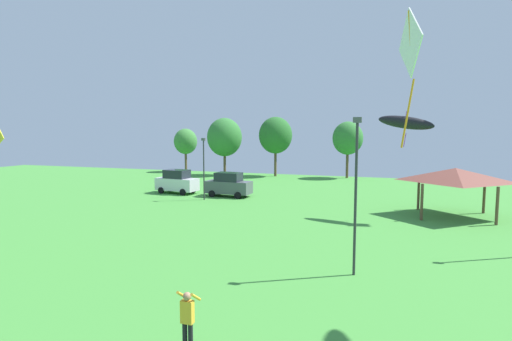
{
  "coord_description": "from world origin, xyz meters",
  "views": [
    {
      "loc": [
        5.73,
        3.54,
        6.25
      ],
      "look_at": [
        0.92,
        17.43,
        4.81
      ],
      "focal_mm": 28.0,
      "sensor_mm": 36.0,
      "label": 1
    }
  ],
  "objects_px": {
    "parked_car_leftmost": "(177,182)",
    "kite_flying_4": "(405,122)",
    "kite_flying_6": "(410,49)",
    "light_post_2": "(356,188)",
    "treeline_tree_0": "(186,142)",
    "treeline_tree_2": "(276,135)",
    "person_standing_near_foreground": "(188,317)",
    "light_post_1": "(204,165)",
    "parked_car_second_from_left": "(229,185)",
    "park_pavilion": "(455,175)",
    "treeline_tree_1": "(225,137)",
    "treeline_tree_3": "(348,138)"
  },
  "relations": [
    {
      "from": "park_pavilion",
      "to": "treeline_tree_3",
      "type": "height_order",
      "value": "treeline_tree_3"
    },
    {
      "from": "light_post_2",
      "to": "treeline_tree_2",
      "type": "xyz_separation_m",
      "value": [
        -14.18,
        36.19,
        1.89
      ]
    },
    {
      "from": "person_standing_near_foreground",
      "to": "kite_flying_4",
      "type": "distance_m",
      "value": 22.29
    },
    {
      "from": "treeline_tree_3",
      "to": "treeline_tree_2",
      "type": "bearing_deg",
      "value": -174.02
    },
    {
      "from": "parked_car_second_from_left",
      "to": "park_pavilion",
      "type": "height_order",
      "value": "park_pavilion"
    },
    {
      "from": "parked_car_leftmost",
      "to": "treeline_tree_2",
      "type": "xyz_separation_m",
      "value": [
        5.05,
        18.27,
        4.54
      ]
    },
    {
      "from": "parked_car_leftmost",
      "to": "parked_car_second_from_left",
      "type": "height_order",
      "value": "parked_car_leftmost"
    },
    {
      "from": "light_post_1",
      "to": "treeline_tree_3",
      "type": "relative_size",
      "value": 0.75
    },
    {
      "from": "light_post_1",
      "to": "light_post_2",
      "type": "relative_size",
      "value": 0.83
    },
    {
      "from": "kite_flying_6",
      "to": "kite_flying_4",
      "type": "bearing_deg",
      "value": 88.78
    },
    {
      "from": "light_post_2",
      "to": "treeline_tree_0",
      "type": "xyz_separation_m",
      "value": [
        -29.24,
        37.8,
        0.87
      ]
    },
    {
      "from": "treeline_tree_0",
      "to": "park_pavilion",
      "type": "bearing_deg",
      "value": -33.34
    },
    {
      "from": "kite_flying_6",
      "to": "light_post_1",
      "type": "xyz_separation_m",
      "value": [
        -16.66,
        21.77,
        -5.07
      ]
    },
    {
      "from": "treeline_tree_0",
      "to": "treeline_tree_1",
      "type": "xyz_separation_m",
      "value": [
        7.86,
        -2.86,
        0.74
      ]
    },
    {
      "from": "parked_car_second_from_left",
      "to": "treeline_tree_1",
      "type": "relative_size",
      "value": 0.54
    },
    {
      "from": "treeline_tree_2",
      "to": "treeline_tree_3",
      "type": "relative_size",
      "value": 1.09
    },
    {
      "from": "treeline_tree_1",
      "to": "treeline_tree_3",
      "type": "height_order",
      "value": "treeline_tree_1"
    },
    {
      "from": "kite_flying_6",
      "to": "treeline_tree_2",
      "type": "xyz_separation_m",
      "value": [
        -15.97,
        42.68,
        -2.58
      ]
    },
    {
      "from": "treeline_tree_0",
      "to": "treeline_tree_2",
      "type": "xyz_separation_m",
      "value": [
        15.06,
        -1.61,
        1.02
      ]
    },
    {
      "from": "treeline_tree_0",
      "to": "treeline_tree_1",
      "type": "distance_m",
      "value": 8.4
    },
    {
      "from": "treeline_tree_0",
      "to": "treeline_tree_3",
      "type": "xyz_separation_m",
      "value": [
        24.83,
        -0.59,
        0.65
      ]
    },
    {
      "from": "parked_car_second_from_left",
      "to": "treeline_tree_2",
      "type": "distance_m",
      "value": 19.0
    },
    {
      "from": "park_pavilion",
      "to": "treeline_tree_1",
      "type": "bearing_deg",
      "value": 143.4
    },
    {
      "from": "light_post_1",
      "to": "treeline_tree_0",
      "type": "relative_size",
      "value": 0.85
    },
    {
      "from": "light_post_1",
      "to": "treeline_tree_2",
      "type": "relative_size",
      "value": 0.68
    },
    {
      "from": "parked_car_second_from_left",
      "to": "light_post_1",
      "type": "xyz_separation_m",
      "value": [
        -1.39,
        -2.48,
        2.08
      ]
    },
    {
      "from": "kite_flying_4",
      "to": "treeline_tree_2",
      "type": "bearing_deg",
      "value": 124.98
    },
    {
      "from": "parked_car_leftmost",
      "to": "treeline_tree_3",
      "type": "xyz_separation_m",
      "value": [
        14.83,
        19.29,
        4.17
      ]
    },
    {
      "from": "light_post_1",
      "to": "park_pavilion",
      "type": "bearing_deg",
      "value": -1.47
    },
    {
      "from": "person_standing_near_foreground",
      "to": "light_post_1",
      "type": "xyz_separation_m",
      "value": [
        -11.01,
        23.13,
        2.2
      ]
    },
    {
      "from": "kite_flying_6",
      "to": "light_post_2",
      "type": "bearing_deg",
      "value": 105.44
    },
    {
      "from": "treeline_tree_2",
      "to": "person_standing_near_foreground",
      "type": "bearing_deg",
      "value": -76.81
    },
    {
      "from": "treeline_tree_2",
      "to": "treeline_tree_3",
      "type": "xyz_separation_m",
      "value": [
        9.78,
        1.02,
        -0.37
      ]
    },
    {
      "from": "parked_car_leftmost",
      "to": "kite_flying_4",
      "type": "bearing_deg",
      "value": -6.55
    },
    {
      "from": "treeline_tree_2",
      "to": "kite_flying_6",
      "type": "bearing_deg",
      "value": -69.48
    },
    {
      "from": "park_pavilion",
      "to": "treeline_tree_1",
      "type": "height_order",
      "value": "treeline_tree_1"
    },
    {
      "from": "kite_flying_4",
      "to": "kite_flying_6",
      "type": "height_order",
      "value": "kite_flying_6"
    },
    {
      "from": "kite_flying_4",
      "to": "park_pavilion",
      "type": "xyz_separation_m",
      "value": [
        3.6,
        1.97,
        -3.81
      ]
    },
    {
      "from": "parked_car_leftmost",
      "to": "treeline_tree_0",
      "type": "bearing_deg",
      "value": 123.67
    },
    {
      "from": "parked_car_leftmost",
      "to": "treeline_tree_3",
      "type": "height_order",
      "value": "treeline_tree_3"
    },
    {
      "from": "light_post_2",
      "to": "kite_flying_4",
      "type": "bearing_deg",
      "value": 80.22
    },
    {
      "from": "parked_car_leftmost",
      "to": "light_post_1",
      "type": "height_order",
      "value": "light_post_1"
    },
    {
      "from": "parked_car_second_from_left",
      "to": "treeline_tree_3",
      "type": "height_order",
      "value": "treeline_tree_3"
    },
    {
      "from": "kite_flying_6",
      "to": "light_post_1",
      "type": "bearing_deg",
      "value": 127.43
    },
    {
      "from": "kite_flying_4",
      "to": "treeline_tree_1",
      "type": "height_order",
      "value": "treeline_tree_1"
    },
    {
      "from": "parked_car_second_from_left",
      "to": "treeline_tree_2",
      "type": "height_order",
      "value": "treeline_tree_2"
    },
    {
      "from": "treeline_tree_2",
      "to": "kite_flying_4",
      "type": "bearing_deg",
      "value": -55.02
    },
    {
      "from": "kite_flying_6",
      "to": "person_standing_near_foreground",
      "type": "bearing_deg",
      "value": -166.4
    },
    {
      "from": "kite_flying_4",
      "to": "kite_flying_6",
      "type": "relative_size",
      "value": 1.17
    },
    {
      "from": "light_post_1",
      "to": "treeline_tree_3",
      "type": "bearing_deg",
      "value": 64.5
    }
  ]
}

